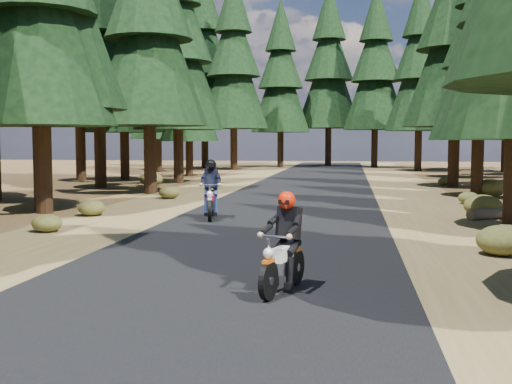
% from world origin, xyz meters
% --- Properties ---
extents(ground, '(120.00, 120.00, 0.00)m').
position_xyz_m(ground, '(0.00, 0.00, 0.00)').
color(ground, '#4E3B1B').
rests_on(ground, ground).
extents(road, '(6.00, 100.00, 0.01)m').
position_xyz_m(road, '(0.00, 5.00, 0.01)').
color(road, black).
rests_on(road, ground).
extents(shoulder_l, '(3.20, 100.00, 0.01)m').
position_xyz_m(shoulder_l, '(-4.60, 5.00, 0.00)').
color(shoulder_l, brown).
rests_on(shoulder_l, ground).
extents(shoulder_r, '(3.20, 100.00, 0.01)m').
position_xyz_m(shoulder_r, '(4.60, 5.00, 0.00)').
color(shoulder_r, brown).
rests_on(shoulder_r, ground).
extents(pine_forest, '(34.59, 55.08, 16.32)m').
position_xyz_m(pine_forest, '(-0.02, 21.05, 7.89)').
color(pine_forest, black).
rests_on(pine_forest, ground).
extents(understory_shrubs, '(16.39, 29.77, 0.70)m').
position_xyz_m(understory_shrubs, '(1.53, 7.87, 0.29)').
color(understory_shrubs, '#474C1E').
rests_on(understory_shrubs, ground).
extents(rider_lead, '(0.92, 1.71, 1.46)m').
position_xyz_m(rider_lead, '(1.07, -3.10, 0.49)').
color(rider_lead, white).
rests_on(rider_lead, road).
extents(rider_follow, '(0.88, 1.95, 1.68)m').
position_xyz_m(rider_follow, '(-1.86, 5.39, 0.57)').
color(rider_follow, maroon).
rests_on(rider_follow, road).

